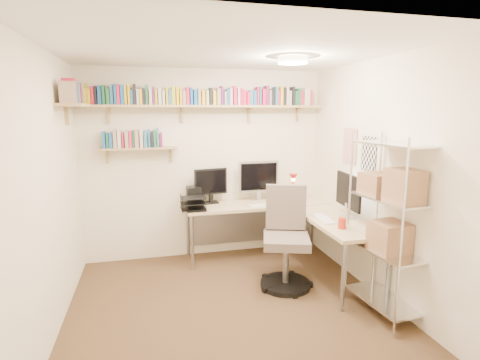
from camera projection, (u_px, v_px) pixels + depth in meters
name	position (u px, v px, depth m)	size (l,w,h in m)	color
ground	(230.00, 305.00, 3.83)	(3.20, 3.20, 0.00)	#3F2D1B
room_shell	(230.00, 155.00, 3.55)	(3.24, 3.04, 2.52)	#F1E7C4
wall_shelves	(173.00, 106.00, 4.60)	(3.12, 1.09, 0.80)	tan
corner_desk	(267.00, 208.00, 4.78)	(2.00, 1.95, 1.30)	beige
office_chair	(286.00, 244.00, 4.23)	(0.63, 0.64, 1.13)	black
wire_rack	(390.00, 211.00, 3.49)	(0.44, 0.79, 1.76)	silver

